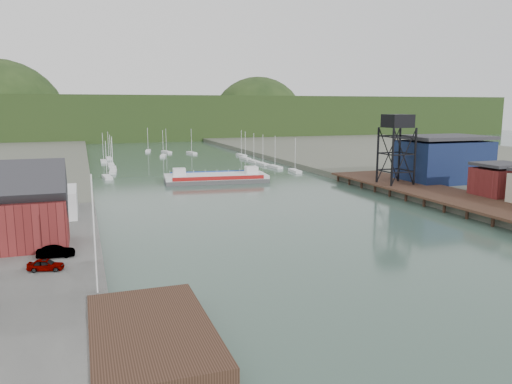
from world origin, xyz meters
TOP-DOWN VIEW (x-y plane):
  - ground at (0.00, 0.00)m, footprint 600.00×600.00m
  - east_land at (92.00, 80.00)m, footprint 120.00×400.00m
  - west_quay at (-40.00, 20.00)m, footprint 16.00×80.00m
  - west_stage at (-29.00, 0.00)m, footprint 10.00×18.00m
  - east_pier at (37.00, 45.00)m, footprint 14.00×70.00m
  - harbor_building at (-42.00, 30.00)m, footprint 12.20×8.20m
  - white_shed at (-44.00, 50.00)m, footprint 18.00×12.00m
  - flagpole at (-33.00, 10.00)m, footprint 0.16×0.16m
  - lift_tower at (35.00, 58.00)m, footprint 6.50×6.50m
  - blue_shed at (50.00, 60.00)m, footprint 20.50×14.50m
  - marina_sailboats at (0.08, 138.46)m, footprint 57.71×92.65m
  - distant_hills at (-3.98, 301.35)m, footprint 500.00×120.00m
  - chain_ferry at (-0.29, 88.08)m, footprint 27.98×13.61m
  - car_west_a at (-38.31, 19.09)m, footprint 4.23×2.48m
  - car_west_b at (-37.45, 24.00)m, footprint 4.52×1.76m

SIDE VIEW (x-z plane):
  - ground at x=0.00m, z-range 0.00..0.00m
  - east_land at x=92.00m, z-range -1.60..1.60m
  - marina_sailboats at x=0.08m, z-range -0.10..0.80m
  - west_quay at x=-40.00m, z-range 0.00..1.60m
  - west_stage at x=-29.00m, z-range 0.00..1.80m
  - chain_ferry at x=-0.29m, z-range -0.83..3.06m
  - east_pier at x=37.00m, z-range 0.67..3.12m
  - car_west_a at x=-38.31m, z-range 1.60..2.95m
  - car_west_b at x=-37.45m, z-range 1.60..3.07m
  - white_shed at x=-44.00m, z-range 1.60..6.10m
  - harbor_building at x=-42.00m, z-range 1.64..10.54m
  - blue_shed at x=50.00m, z-range 1.41..12.71m
  - flagpole at x=-33.00m, z-range 1.60..13.60m
  - distant_hills at x=-3.98m, z-range -29.62..50.38m
  - lift_tower at x=35.00m, z-range 7.65..23.65m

